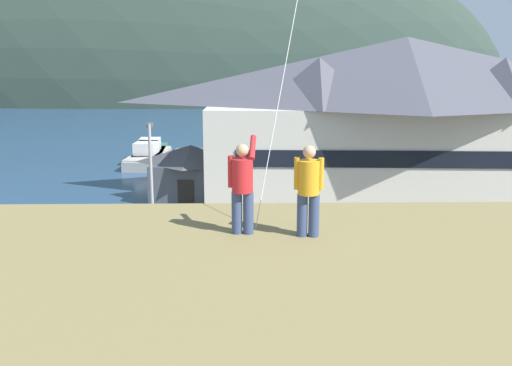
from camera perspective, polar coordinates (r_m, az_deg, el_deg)
The scene contains 19 objects.
ground_plane at distance 22.71m, azimuth -3.62°, elevation -15.00°, with size 600.00×600.00×0.00m, color #66604C.
parking_lot_pad at distance 27.20m, azimuth -3.17°, elevation -9.94°, with size 40.00×20.00×0.10m, color slate.
bay_water at distance 80.73m, azimuth -1.84°, elevation 5.48°, with size 360.00×84.00×0.03m, color navy.
far_hill_east_peak at distance 133.86m, azimuth -8.16°, elevation 8.37°, with size 147.26×60.00×73.97m, color #2D3D33.
harbor_lodge at distance 43.15m, azimuth 14.03°, elevation 6.45°, with size 29.35×12.70×11.28m.
storage_shed_waterside at distance 41.53m, azimuth -6.24°, elevation 1.03°, with size 6.16×4.65×3.99m.
wharf_dock at distance 54.33m, azimuth -6.65°, elevation 2.03°, with size 3.20×11.02×0.70m.
moored_boat_wharfside at distance 57.29m, azimuth -10.10°, elevation 2.86°, with size 2.99×8.46×2.16m.
moored_boat_outer_mooring at distance 54.82m, azimuth -2.88°, elevation 2.59°, with size 3.07×7.61×2.16m.
moored_boat_inner_slip at distance 55.46m, azimuth -10.36°, elevation 2.52°, with size 3.40×8.31×2.16m.
parked_car_front_row_silver at distance 27.38m, azimuth 5.13°, elevation -7.53°, with size 4.28×2.20×1.82m.
parked_car_mid_row_center at distance 22.22m, azimuth 10.11°, elevation -12.77°, with size 4.30×2.25×1.82m.
parked_car_mid_row_near at distance 22.70m, azimuth -8.47°, elevation -12.13°, with size 4.21×2.07×1.82m.
parked_car_back_row_left at distance 24.94m, azimuth 20.04°, elevation -10.43°, with size 4.23×2.11×1.82m.
parked_car_front_row_red at distance 27.97m, azimuth -9.94°, elevation -7.23°, with size 4.30×2.26×1.82m.
parked_car_mid_row_far at distance 30.11m, azimuth 16.43°, elevation -6.10°, with size 4.27×2.19×1.82m.
parking_light_pole at distance 31.69m, azimuth -10.03°, elevation 0.61°, with size 0.24×0.78×6.63m.
person_kite_flyer at distance 11.18m, azimuth -1.32°, elevation -0.20°, with size 0.55×0.64×1.86m.
person_companion at distance 11.06m, azimuth 5.08°, elevation -0.49°, with size 0.55×0.40×1.74m.
Camera 1 is at (0.99, -20.02, 10.68)m, focal length 41.59 mm.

